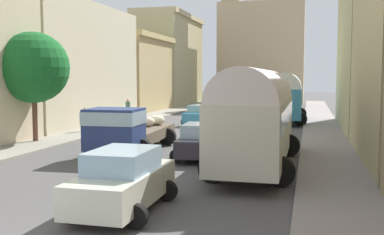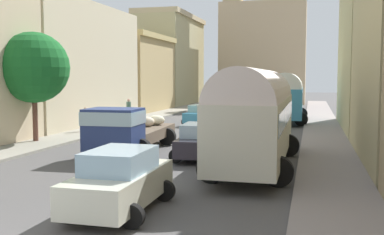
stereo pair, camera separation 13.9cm
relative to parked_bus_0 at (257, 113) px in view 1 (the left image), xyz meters
The scene contains 22 objects.
ground_plane 16.15m from the parked_bus_0, 105.85° to the left, with size 154.00×154.00×0.00m, color #504E4E.
sidewalk_left 19.40m from the parked_bus_0, 127.05° to the left, with size 2.50×70.00×0.14m, color gray.
sidewalk_right 15.80m from the parked_bus_0, 79.42° to the left, with size 2.50×70.00×0.14m, color gray.
building_left_2 20.25m from the parked_bus_0, 139.13° to the left, with size 4.68×14.70×8.90m.
building_left_3 30.99m from the parked_bus_0, 120.59° to the left, with size 6.31×10.84×7.83m.
building_left_4 42.50m from the parked_bus_0, 111.51° to the left, with size 5.84×14.23×11.46m.
building_right_2 16.84m from the parked_bus_0, 66.65° to the left, with size 4.78×13.23×11.58m.
distant_church 45.91m from the parked_bus_0, 95.51° to the left, with size 11.27×6.63×22.21m.
parked_bus_0 is the anchor object (origin of this frame).
parked_bus_1 19.08m from the parked_bus_0, 89.36° to the left, with size 3.37×8.43×3.89m.
cargo_truck_0 6.56m from the parked_bus_0, 162.96° to the left, with size 3.32×7.26×2.23m.
car_0 16.54m from the parked_bus_0, 110.69° to the left, with size 2.49×3.97×1.50m.
car_1 24.06m from the parked_bus_0, 105.04° to the left, with size 2.39×3.84×1.67m.
car_2 30.56m from the parked_bus_0, 101.82° to the left, with size 2.25×4.03×1.48m.
car_3 36.65m from the parked_bus_0, 98.97° to the left, with size 2.24×3.89×1.45m.
car_4 7.51m from the parked_bus_0, 112.11° to the right, with size 2.28×4.08×1.67m.
car_5 3.26m from the parked_bus_0, 151.74° to the left, with size 2.32×3.84×1.55m.
car_6 13.13m from the parked_bus_0, 100.81° to the left, with size 2.19×4.09×1.55m.
car_7 27.23m from the parked_bus_0, 96.12° to the left, with size 2.34×4.20×1.64m.
pedestrian_1 21.11m from the parked_bus_0, 125.85° to the left, with size 0.43×0.43×1.80m.
pedestrian_2 14.55m from the parked_bus_0, 144.17° to the left, with size 0.53×0.53×1.67m.
roadside_tree_1 12.98m from the parked_bus_0, 162.94° to the left, with size 3.79×3.79×5.98m.
Camera 1 is at (6.34, -6.49, 3.58)m, focal length 43.23 mm.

